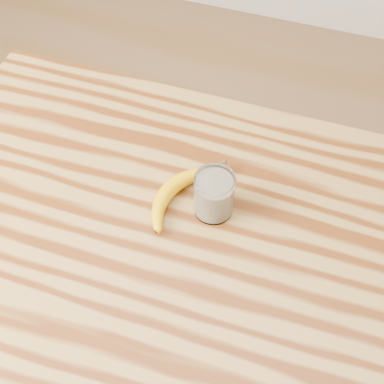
% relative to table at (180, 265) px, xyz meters
% --- Properties ---
extents(room, '(4.04, 4.04, 2.70)m').
position_rel_table_xyz_m(room, '(0.00, 0.00, 0.58)').
color(room, brown).
rests_on(room, ground).
extents(table, '(1.20, 0.80, 0.90)m').
position_rel_table_xyz_m(table, '(0.00, 0.00, 0.00)').
color(table, olive).
rests_on(table, ground).
extents(smoothie_glass, '(0.08, 0.08, 0.10)m').
position_rel_table_xyz_m(smoothie_glass, '(0.05, 0.08, 0.18)').
color(smoothie_glass, white).
rests_on(smoothie_glass, table).
extents(banana, '(0.20, 0.29, 0.03)m').
position_rel_table_xyz_m(banana, '(-0.05, 0.09, 0.15)').
color(banana, '#DC9D01').
rests_on(banana, table).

